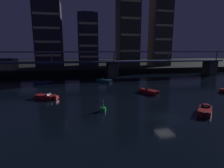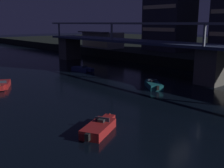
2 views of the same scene
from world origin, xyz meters
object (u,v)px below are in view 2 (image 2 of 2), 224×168
(river_bridge, at_px, (213,55))
(waterfront_pavilion, at_px, (102,40))
(speedboat_mid_center, at_px, (3,85))
(speedboat_mid_right, at_px, (153,85))
(speedboat_near_center, at_px, (82,69))
(speedboat_mid_left, at_px, (99,128))

(river_bridge, height_order, waterfront_pavilion, river_bridge)
(waterfront_pavilion, relative_size, speedboat_mid_center, 2.52)
(waterfront_pavilion, bearing_deg, river_bridge, -16.05)
(speedboat_mid_center, xyz_separation_m, speedboat_mid_right, (14.64, 16.61, 0.00))
(river_bridge, relative_size, waterfront_pavilion, 7.01)
(speedboat_near_center, height_order, speedboat_mid_center, same)
(speedboat_near_center, xyz_separation_m, speedboat_mid_right, (18.26, -0.16, 0.00))
(waterfront_pavilion, relative_size, speedboat_near_center, 2.38)
(river_bridge, relative_size, speedboat_mid_right, 18.27)
(speedboat_mid_left, bearing_deg, river_bridge, 98.29)
(river_bridge, distance_m, speedboat_mid_left, 25.59)
(river_bridge, bearing_deg, speedboat_mid_center, -126.78)
(speedboat_near_center, bearing_deg, river_bridge, 20.71)
(speedboat_mid_center, height_order, speedboat_mid_right, same)
(speedboat_near_center, relative_size, speedboat_mid_left, 1.06)
(river_bridge, distance_m, speedboat_mid_center, 31.82)
(waterfront_pavilion, distance_m, speedboat_near_center, 28.12)
(speedboat_mid_left, bearing_deg, speedboat_mid_right, 115.81)
(river_bridge, xyz_separation_m, speedboat_mid_left, (3.64, -25.00, -4.04))
(river_bridge, bearing_deg, waterfront_pavilion, 163.95)
(speedboat_mid_left, xyz_separation_m, speedboat_mid_center, (-22.54, -0.28, 0.00))
(river_bridge, bearing_deg, speedboat_mid_left, -81.71)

